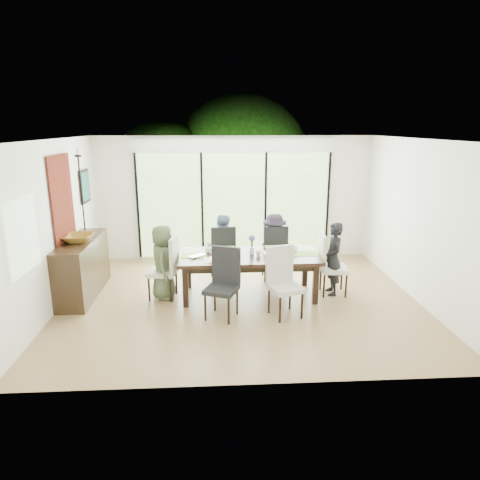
{
  "coord_description": "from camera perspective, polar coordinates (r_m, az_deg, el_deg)",
  "views": [
    {
      "loc": [
        -0.43,
        -6.84,
        2.91
      ],
      "look_at": [
        0.0,
        0.25,
        1.0
      ],
      "focal_mm": 32.0,
      "sensor_mm": 36.0,
      "label": 1
    }
  ],
  "objects": [
    {
      "name": "table_apron",
      "position": [
        7.41,
        1.23,
        -2.85
      ],
      "size": [
        2.21,
        0.9,
        0.1
      ],
      "primitive_type": "cube",
      "color": "black",
      "rests_on": "floor"
    },
    {
      "name": "platter_base",
      "position": [
        7.06,
        -3.03,
        -2.61
      ],
      "size": [
        0.26,
        0.26,
        0.02
      ],
      "primitive_type": "cube",
      "color": "white",
      "rests_on": "table_top"
    },
    {
      "name": "chair_near_left",
      "position": [
        6.59,
        -2.52,
        -5.92
      ],
      "size": [
        0.6,
        0.6,
        1.1
      ],
      "primitive_type": null,
      "rotation": [
        0.0,
        0.0,
        -0.39
      ],
      "color": "black",
      "rests_on": "floor"
    },
    {
      "name": "wall_back",
      "position": [
        9.49,
        -0.83,
        5.59
      ],
      "size": [
        6.0,
        0.02,
        2.7
      ],
      "primitive_type": "cube",
      "color": "white",
      "rests_on": "floor"
    },
    {
      "name": "tablet_far_l",
      "position": [
        7.69,
        -1.58,
        -1.16
      ],
      "size": [
        0.26,
        0.18,
        0.01
      ],
      "primitive_type": "cube",
      "color": "black",
      "rests_on": "table_top"
    },
    {
      "name": "candlestick_shaft",
      "position": [
        8.05,
        -20.35,
        5.59
      ],
      "size": [
        0.03,
        0.03,
        1.38
      ],
      "primitive_type": "cylinder",
      "color": "black",
      "rests_on": "sideboard"
    },
    {
      "name": "laptop",
      "position": [
        7.26,
        -5.41,
        -2.2
      ],
      "size": [
        0.39,
        0.38,
        0.03
      ],
      "primitive_type": "imported",
      "rotation": [
        0.0,
        0.0,
        0.7
      ],
      "color": "silver",
      "rests_on": "table_top"
    },
    {
      "name": "person_far_right",
      "position": [
        8.25,
        4.57,
        -0.9
      ],
      "size": [
        0.67,
        0.49,
        1.29
      ],
      "primitive_type": "imported",
      "rotation": [
        0.0,
        0.0,
        3.34
      ],
      "color": "#251C2B",
      "rests_on": "floor"
    },
    {
      "name": "art_canvas",
      "position": [
        8.98,
        -19.89,
        6.75
      ],
      "size": [
        0.01,
        0.45,
        0.55
      ],
      "primitive_type": "cube",
      "color": "#184C49",
      "rests_on": "wall_left"
    },
    {
      "name": "mullion_b",
      "position": [
        9.46,
        -5.06,
        4.58
      ],
      "size": [
        0.05,
        0.04,
        2.3
      ],
      "primitive_type": "cube",
      "color": "black",
      "rests_on": "wall_back"
    },
    {
      "name": "tapestry",
      "position": [
        7.76,
        -22.61,
        4.94
      ],
      "size": [
        0.02,
        1.0,
        1.5
      ],
      "primitive_type": "cube",
      "color": "maroon",
      "rests_on": "wall_left"
    },
    {
      "name": "placemat_right",
      "position": [
        7.51,
        8.48,
        -1.79
      ],
      "size": [
        0.44,
        0.32,
        0.01
      ],
      "primitive_type": "cube",
      "color": "#79AC3D",
      "rests_on": "table_top"
    },
    {
      "name": "person_far_left",
      "position": [
        8.18,
        -2.39,
        -1.02
      ],
      "size": [
        0.65,
        0.47,
        1.29
      ],
      "primitive_type": "imported",
      "rotation": [
        0.0,
        0.0,
        2.99
      ],
      "color": "#7084A2",
      "rests_on": "floor"
    },
    {
      "name": "platter_snacks",
      "position": [
        7.05,
        -3.03,
        -2.47
      ],
      "size": [
        0.2,
        0.2,
        0.01
      ],
      "primitive_type": "cube",
      "color": "orange",
      "rests_on": "table_top"
    },
    {
      "name": "mullion_a",
      "position": [
        9.6,
        -13.47,
        4.38
      ],
      "size": [
        0.05,
        0.04,
        2.3
      ],
      "primitive_type": "cube",
      "color": "black",
      "rests_on": "wall_back"
    },
    {
      "name": "cup_b",
      "position": [
        7.28,
        2.47,
        -1.82
      ],
      "size": [
        0.12,
        0.12,
        0.09
      ],
      "primitive_type": "imported",
      "rotation": [
        0.0,
        0.0,
        1.86
      ],
      "color": "white",
      "rests_on": "table_top"
    },
    {
      "name": "papers",
      "position": [
        7.41,
        6.66,
        -1.95
      ],
      "size": [
        0.3,
        0.22,
        0.0
      ],
      "primitive_type": "cube",
      "color": "white",
      "rests_on": "table_top"
    },
    {
      "name": "chair_near_right",
      "position": [
        6.68,
        6.13,
        -5.7
      ],
      "size": [
        0.59,
        0.59,
        1.1
      ],
      "primitive_type": null,
      "rotation": [
        0.0,
        0.0,
        0.33
      ],
      "color": "beige",
      "rests_on": "floor"
    },
    {
      "name": "table_leg_fl",
      "position": [
        7.1,
        -7.28,
        -6.25
      ],
      "size": [
        0.09,
        0.09,
        0.69
      ],
      "primitive_type": "cube",
      "color": "black",
      "rests_on": "floor"
    },
    {
      "name": "glass_doors",
      "position": [
        9.47,
        -0.81,
        4.66
      ],
      "size": [
        4.2,
        0.02,
        2.3
      ],
      "primitive_type": "cube",
      "color": "#598C3F",
      "rests_on": "wall_back"
    },
    {
      "name": "candlestick_base",
      "position": [
        8.18,
        -19.91,
        0.78
      ],
      "size": [
        0.11,
        0.11,
        0.04
      ],
      "primitive_type": "cylinder",
      "color": "black",
      "rests_on": "sideboard"
    },
    {
      "name": "floor",
      "position": [
        7.44,
        0.12,
        -7.99
      ],
      "size": [
        6.0,
        5.0,
        0.01
      ],
      "primitive_type": "cube",
      "color": "brown",
      "rests_on": "ground"
    },
    {
      "name": "placemat_left",
      "position": [
        7.36,
        -6.17,
        -2.06
      ],
      "size": [
        0.44,
        0.32,
        0.01
      ],
      "primitive_type": "cube",
      "color": "#98C546",
      "rests_on": "table_top"
    },
    {
      "name": "chair_far_right",
      "position": [
        8.3,
        4.53,
        -1.5
      ],
      "size": [
        0.46,
        0.46,
        1.1
      ],
      "primitive_type": null,
      "rotation": [
        0.0,
        0.0,
        3.14
      ],
      "color": "black",
      "rests_on": "floor"
    },
    {
      "name": "mullion_d",
      "position": [
        9.78,
        11.61,
        4.69
      ],
      "size": [
        0.05,
        0.04,
        2.3
      ],
      "primitive_type": "cube",
      "color": "black",
      "rests_on": "wall_back"
    },
    {
      "name": "foliage_right",
      "position": [
        12.24,
        9.05,
        7.13
      ],
      "size": [
        2.8,
        2.8,
        2.8
      ],
      "primitive_type": "sphere",
      "color": "#14380F",
      "rests_on": "ground"
    },
    {
      "name": "side_window",
      "position": [
        6.34,
        -26.98,
        0.54
      ],
      "size": [
        0.02,
        0.9,
        1.0
      ],
      "primitive_type": "cube",
      "color": "#8CAD7F",
      "rests_on": "wall_left"
    },
    {
      "name": "blinds_header",
      "position": [
        9.31,
        -0.84,
        12.54
      ],
      "size": [
        4.4,
        0.06,
        0.28
      ],
      "primitive_type": "cube",
      "color": "white",
      "rests_on": "wall_back"
    },
    {
      "name": "vase",
      "position": [
        7.41,
        1.59,
        -1.4
      ],
      "size": [
        0.08,
        0.08,
        0.12
      ],
      "primitive_type": "cylinder",
      "color": "silver",
      "rests_on": "table_top"
    },
    {
      "name": "foliage_far",
      "position": [
        13.4,
        -4.23,
        9.5
      ],
      "size": [
        3.6,
        3.6,
        3.6
      ],
      "primitive_type": "sphere",
      "color": "#14380F",
      "rests_on": "ground"
    },
    {
      "name": "hyacinth_stems",
      "position": [
        7.38,
        1.59,
        -0.5
      ],
      "size": [
        0.04,
        0.04,
        0.16
      ],
      "primitive_type": "cylinder",
      "color": "#337226",
      "rests_on": "table_top"
    },
    {
      "name": "chair_far_left",
      "position": [
        8.22,
        -2.39,
        -1.62
      ],
      "size": [
        0.5,
        0.5,
        1.1
      ],
      "primitive_type": null,
      "rotation": [
        0.0,
        0.0,
        3.24
      ],
      "color": "black",
      "rests_on": "floor"
    },
    {
      "name": "person_right_end",
      "position": [
        7.67,
        12.33,
        -2.47
      ],
      "size": [
        0.39,
        0.61,
        1.29
      ],
      "primitive_type": "imported",
      "rotation": [
        0.0,
        0.0,
        -1.55
      ],
      "color": "black",
      "rests_on": "floor"
    },
    {
      "name": "chair_right_end",
      "position": [
        7.7,
        12.44,
        -3.15
      ],
      "size": [
        0.5,
        0.5,
        1.1
      ],
      "primitive_type": null,
      "rotation": [
        0.0,
        0.0,
        1.49
      ],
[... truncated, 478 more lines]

